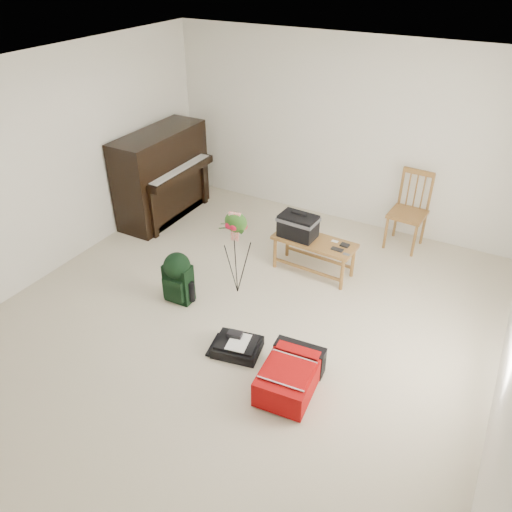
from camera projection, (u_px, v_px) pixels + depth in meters
The scene contains 11 objects.
floor at pixel (239, 322), 5.29m from camera, with size 5.00×5.50×0.01m, color beige.
ceiling at pixel (233, 80), 3.95m from camera, with size 5.00×5.50×0.01m, color white.
wall_back at pixel (342, 133), 6.65m from camera, with size 5.00×0.04×2.50m, color white.
wall_left at pixel (47, 168), 5.64m from camera, with size 0.04×5.50×2.50m, color white.
piano at pixel (163, 177), 7.04m from camera, with size 0.71×1.50×1.25m.
bench at pixel (303, 231), 5.87m from camera, with size 1.00×0.44×0.76m.
dining_chair at pixel (409, 211), 6.38m from camera, with size 0.47×0.47×1.01m.
red_suitcase at pixel (292, 373), 4.47m from camera, with size 0.51×0.72×0.29m.
black_duffel at pixel (237, 346), 4.89m from camera, with size 0.51×0.44×0.19m.
green_backpack at pixel (178, 275), 5.45m from camera, with size 0.31×0.29×0.60m.
flower_stand at pixel (237, 254), 5.49m from camera, with size 0.39×0.39×1.06m.
Camera 1 is at (2.13, -3.49, 3.45)m, focal length 35.00 mm.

